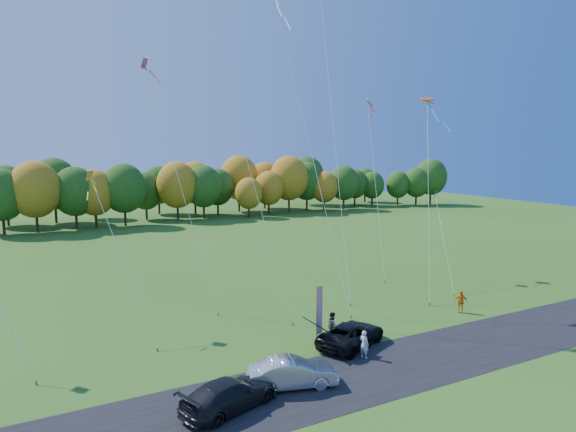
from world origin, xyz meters
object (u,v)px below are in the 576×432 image
person_east (461,301)px  feather_flag (319,309)px  black_suv (351,334)px  silver_sedan (292,373)px

person_east → feather_flag: (-12.22, -0.71, 1.51)m
black_suv → person_east: bearing=-106.9°
silver_sedan → black_suv: bearing=-46.3°
black_suv → person_east: person_east is taller
black_suv → silver_sedan: size_ratio=1.13×
silver_sedan → person_east: bearing=-59.1°
black_suv → feather_flag: size_ratio=1.31×
feather_flag → person_east: bearing=3.3°
person_east → feather_flag: 12.33m
black_suv → person_east: 10.41m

